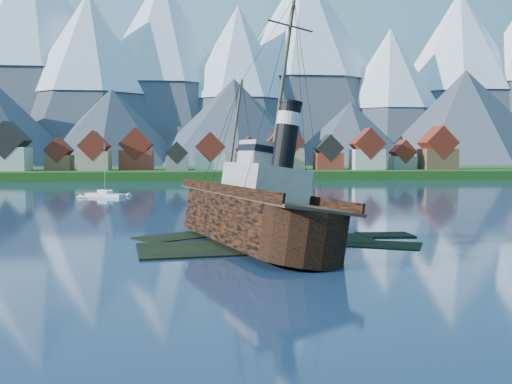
{
  "coord_description": "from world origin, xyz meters",
  "views": [
    {
      "loc": [
        -6.01,
        -57.51,
        9.46
      ],
      "look_at": [
        0.31,
        6.0,
        5.0
      ],
      "focal_mm": 40.0,
      "sensor_mm": 36.0,
      "label": 1
    }
  ],
  "objects": [
    {
      "name": "shore_bank",
      "position": [
        0.0,
        170.0,
        0.0
      ],
      "size": [
        600.0,
        80.0,
        3.2
      ],
      "primitive_type": "cube",
      "color": "#1B4012",
      "rests_on": "ground"
    },
    {
      "name": "tugboat_wreck",
      "position": [
        -0.96,
        1.73,
        3.27
      ],
      "size": [
        7.65,
        32.96,
        26.12
      ],
      "rotation": [
        0.0,
        0.15,
        0.3
      ],
      "color": "black",
      "rests_on": "ground"
    },
    {
      "name": "mountains",
      "position": [
        -0.79,
        481.26,
        89.34
      ],
      "size": [
        965.0,
        340.0,
        205.0
      ],
      "color": "#2D333D",
      "rests_on": "ground"
    },
    {
      "name": "town",
      "position": [
        -33.12,
        152.18,
        8.99
      ],
      "size": [
        250.96,
        16.69,
        17.3
      ],
      "color": "maroon",
      "rests_on": "ground"
    },
    {
      "name": "shoal",
      "position": [
        1.78,
        2.15,
        -0.35
      ],
      "size": [
        31.71,
        21.24,
        1.14
      ],
      "color": "black",
      "rests_on": "ground"
    },
    {
      "name": "sailboat_e",
      "position": [
        19.23,
        104.67,
        0.27
      ],
      "size": [
        4.14,
        11.1,
        12.57
      ],
      "rotation": [
        0.0,
        0.0,
        0.13
      ],
      "color": "silver",
      "rests_on": "ground"
    },
    {
      "name": "ground",
      "position": [
        0.0,
        0.0,
        0.0
      ],
      "size": [
        1400.0,
        1400.0,
        0.0
      ],
      "primitive_type": "plane",
      "color": "#1A2D49",
      "rests_on": "ground"
    },
    {
      "name": "seawall",
      "position": [
        0.0,
        132.0,
        0.0
      ],
      "size": [
        600.0,
        2.5,
        2.0
      ],
      "primitive_type": "cube",
      "color": "#3F3D38",
      "rests_on": "ground"
    },
    {
      "name": "sailboat_c",
      "position": [
        -25.95,
        65.56,
        0.27
      ],
      "size": [
        9.05,
        6.79,
        11.87
      ],
      "rotation": [
        0.0,
        0.0,
        1.02
      ],
      "color": "silver",
      "rests_on": "ground"
    }
  ]
}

